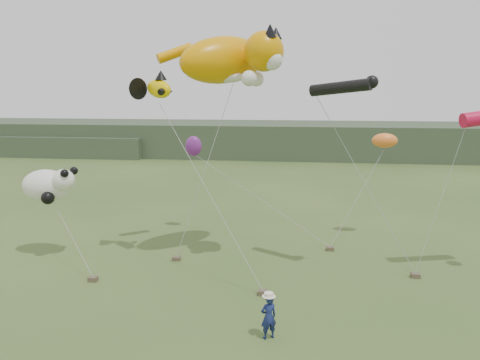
{
  "coord_description": "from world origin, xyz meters",
  "views": [
    {
      "loc": [
        1.15,
        -14.12,
        8.04
      ],
      "look_at": [
        -1.05,
        3.0,
        4.73
      ],
      "focal_mm": 35.0,
      "sensor_mm": 36.0,
      "label": 1
    }
  ],
  "objects": [
    {
      "name": "ground",
      "position": [
        0.0,
        0.0,
        0.0
      ],
      "size": [
        120.0,
        120.0,
        0.0
      ],
      "primitive_type": "plane",
      "color": "#385123",
      "rests_on": "ground"
    },
    {
      "name": "headland",
      "position": [
        -3.11,
        44.69,
        1.92
      ],
      "size": [
        90.0,
        13.0,
        4.0
      ],
      "color": "#2D3D28",
      "rests_on": "ground"
    },
    {
      "name": "festival_attendant",
      "position": [
        0.27,
        0.05,
        0.75
      ],
      "size": [
        0.66,
        0.58,
        1.51
      ],
      "primitive_type": "imported",
      "rotation": [
        0.0,
        0.0,
        3.64
      ],
      "color": "navy",
      "rests_on": "ground"
    },
    {
      "name": "sandbag_anchors",
      "position": [
        -0.64,
        5.76,
        0.1
      ],
      "size": [
        14.18,
        6.0,
        0.19
      ],
      "color": "brown",
      "rests_on": "ground"
    },
    {
      "name": "cat_kite",
      "position": [
        -1.97,
        7.36,
        9.43
      ],
      "size": [
        6.16,
        4.92,
        2.72
      ],
      "color": "#DA8C00",
      "rests_on": "ground"
    },
    {
      "name": "fish_kite",
      "position": [
        -5.71,
        6.86,
        8.14
      ],
      "size": [
        2.78,
        1.81,
        1.34
      ],
      "color": "#F3C700",
      "rests_on": "ground"
    },
    {
      "name": "tube_kites",
      "position": [
        7.37,
        6.54,
        7.46
      ],
      "size": [
        9.81,
        2.09,
        2.15
      ],
      "color": "black",
      "rests_on": "ground"
    },
    {
      "name": "panda_kite",
      "position": [
        -10.83,
        6.62,
        3.54
      ],
      "size": [
        2.78,
        1.8,
        1.73
      ],
      "color": "white",
      "rests_on": "ground"
    },
    {
      "name": "misc_kites",
      "position": [
        1.1,
        11.69,
        5.2
      ],
      "size": [
        11.63,
        0.8,
        1.41
      ],
      "color": "orange",
      "rests_on": "ground"
    }
  ]
}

